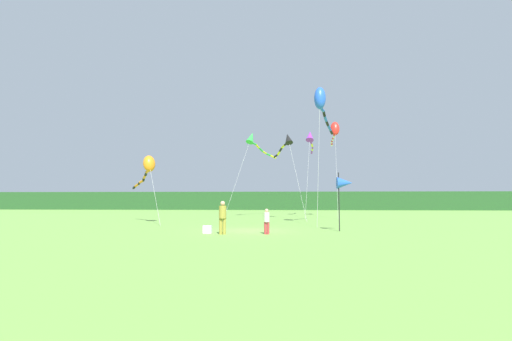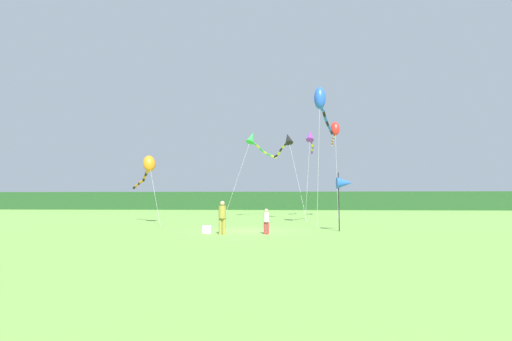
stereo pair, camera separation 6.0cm
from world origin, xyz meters
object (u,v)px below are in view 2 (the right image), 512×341
at_px(person_adult, 222,216).
at_px(kite_red, 335,130).
at_px(banner_flag_pole, 344,183).
at_px(cooler_box, 207,229).
at_px(kite_blue, 321,101).
at_px(kite_purple, 311,138).
at_px(kite_orange, 148,166).
at_px(kite_black, 287,141).
at_px(person_child, 266,220).
at_px(kite_green, 254,141).

xyz_separation_m(person_adult, kite_red, (8.96, 19.65, 8.39)).
bearing_deg(kite_red, banner_flag_pole, -97.04).
distance_m(cooler_box, kite_blue, 12.83).
bearing_deg(kite_purple, banner_flag_pole, -88.67).
distance_m(kite_red, kite_blue, 13.15).
height_order(kite_orange, kite_black, kite_black).
bearing_deg(kite_orange, kite_purple, 41.06).
bearing_deg(banner_flag_pole, person_adult, -160.84).
height_order(kite_purple, kite_blue, kite_blue).
xyz_separation_m(cooler_box, kite_black, (4.60, 14.54, 7.25)).
height_order(person_child, kite_black, kite_black).
bearing_deg(person_adult, kite_purple, 72.75).
relative_size(banner_flag_pole, kite_green, 0.37).
bearing_deg(banner_flag_pole, cooler_box, -166.81).
xyz_separation_m(person_adult, kite_black, (3.68, 15.09, 6.48)).
relative_size(person_adult, kite_blue, 0.18).
bearing_deg(person_adult, kite_black, 76.30).
distance_m(person_adult, kite_green, 20.56).
distance_m(person_adult, kite_purple, 22.95).
height_order(person_adult, kite_red, kite_red).
height_order(person_adult, kite_purple, kite_purple).
height_order(kite_green, kite_blue, kite_blue).
bearing_deg(cooler_box, banner_flag_pole, 13.19).
bearing_deg(person_child, kite_red, 71.16).
bearing_deg(person_adult, person_child, 5.30).
bearing_deg(person_child, banner_flag_pole, 25.61).
bearing_deg(kite_green, kite_red, 2.63).
bearing_deg(kite_orange, person_child, -40.65).
xyz_separation_m(cooler_box, kite_orange, (-6.50, 8.03, 4.26)).
xyz_separation_m(kite_orange, kite_black, (11.10, 6.51, 2.99)).
bearing_deg(cooler_box, kite_orange, 128.98).
bearing_deg(kite_blue, cooler_box, -137.95).
height_order(kite_orange, kite_blue, kite_blue).
bearing_deg(person_child, kite_blue, 60.74).
xyz_separation_m(kite_purple, kite_orange, (-13.83, -12.05, -4.23)).
height_order(kite_purple, kite_red, kite_red).
bearing_deg(kite_red, kite_blue, -102.86).
bearing_deg(banner_flag_pole, kite_blue, 100.09).
xyz_separation_m(kite_orange, kite_green, (7.63, 10.66, 3.75)).
relative_size(cooler_box, kite_orange, 0.07).
xyz_separation_m(kite_red, kite_orange, (-16.38, -11.06, -4.90)).
bearing_deg(person_adult, kite_green, 89.38).
bearing_deg(kite_blue, kite_purple, 88.46).
xyz_separation_m(banner_flag_pole, kite_red, (2.13, 17.28, 6.59)).
bearing_deg(banner_flag_pole, kite_orange, 156.44).
bearing_deg(kite_green, banner_flag_pole, -68.57).
bearing_deg(person_child, person_adult, -174.70).
height_order(kite_red, kite_green, kite_red).
relative_size(banner_flag_pole, kite_purple, 0.36).
bearing_deg(kite_green, cooler_box, -93.45).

